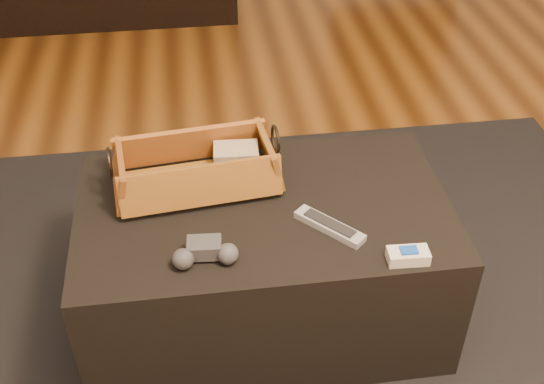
{
  "coord_description": "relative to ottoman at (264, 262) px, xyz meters",
  "views": [
    {
      "loc": [
        -0.01,
        -1.21,
        1.59
      ],
      "look_at": [
        0.18,
        0.17,
        0.49
      ],
      "focal_mm": 45.0,
      "sensor_mm": 36.0,
      "label": 1
    }
  ],
  "objects": [
    {
      "name": "silver_remote",
      "position": [
        0.16,
        -0.12,
        0.22
      ],
      "size": [
        0.17,
        0.17,
        0.02
      ],
      "color": "#A8AAB0",
      "rests_on": "ottoman"
    },
    {
      "name": "game_controller",
      "position": [
        -0.17,
        -0.19,
        0.24
      ],
      "size": [
        0.16,
        0.09,
        0.05
      ],
      "color": "#353538",
      "rests_on": "ottoman"
    },
    {
      "name": "tv_remote",
      "position": [
        -0.19,
        0.09,
        0.24
      ],
      "size": [
        0.24,
        0.1,
        0.02
      ],
      "primitive_type": "cube",
      "rotation": [
        0.0,
        0.0,
        0.21
      ],
      "color": "black",
      "rests_on": "wicker_basket"
    },
    {
      "name": "cloth_bundle",
      "position": [
        -0.06,
        0.16,
        0.26
      ],
      "size": [
        0.13,
        0.09,
        0.07
      ],
      "primitive_type": "cube",
      "rotation": [
        0.0,
        0.0,
        -0.07
      ],
      "color": "tan",
      "rests_on": "wicker_basket"
    },
    {
      "name": "ottoman",
      "position": [
        0.0,
        0.0,
        0.0
      ],
      "size": [
        1.0,
        0.6,
        0.42
      ],
      "primitive_type": "cube",
      "color": "black",
      "rests_on": "area_rug"
    },
    {
      "name": "floor",
      "position": [
        -0.16,
        -0.19,
        -0.23
      ],
      "size": [
        5.0,
        5.5,
        0.01
      ],
      "primitive_type": "cube",
      "color": "brown",
      "rests_on": "ground"
    },
    {
      "name": "cream_gadget",
      "position": [
        0.32,
        -0.26,
        0.23
      ],
      "size": [
        0.1,
        0.06,
        0.04
      ],
      "color": "beige",
      "rests_on": "ottoman"
    },
    {
      "name": "wicker_basket",
      "position": [
        -0.17,
        0.11,
        0.26
      ],
      "size": [
        0.47,
        0.28,
        0.16
      ],
      "color": "#A67025",
      "rests_on": "ottoman"
    },
    {
      "name": "area_rug",
      "position": [
        -0.0,
        -0.05,
        -0.22
      ],
      "size": [
        2.6,
        2.0,
        0.01
      ],
      "primitive_type": "cube",
      "color": "black",
      "rests_on": "floor"
    }
  ]
}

